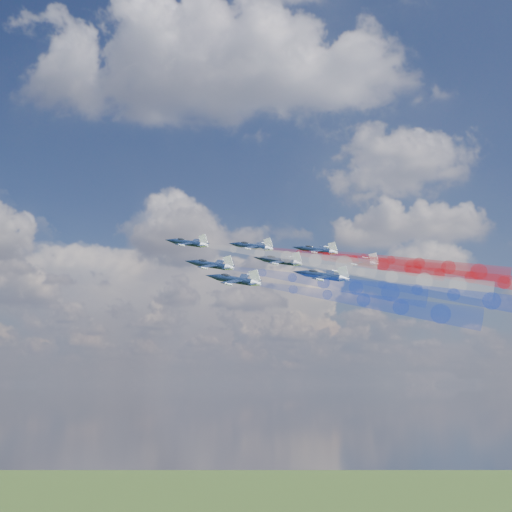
# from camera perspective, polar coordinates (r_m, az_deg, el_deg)

# --- Properties ---
(jet_lead) EXTENTS (16.42, 14.53, 9.56)m
(jet_lead) POSITION_cam_1_polar(r_m,az_deg,el_deg) (166.30, -6.08, 1.17)
(jet_lead) COLOR black
(trail_lead) EXTENTS (42.69, 17.97, 14.52)m
(trail_lead) POSITION_cam_1_polar(r_m,az_deg,el_deg) (154.32, 2.77, -0.06)
(trail_lead) COLOR silver
(jet_inner_left) EXTENTS (16.42, 14.53, 9.56)m
(jet_inner_left) POSITION_cam_1_polar(r_m,az_deg,el_deg) (148.81, -4.03, -0.80)
(jet_inner_left) COLOR black
(trail_inner_left) EXTENTS (42.69, 17.97, 14.52)m
(trail_inner_left) POSITION_cam_1_polar(r_m,az_deg,el_deg) (138.12, 6.07, -2.32)
(trail_inner_left) COLOR #1736C7
(jet_inner_right) EXTENTS (16.42, 14.53, 9.56)m
(jet_inner_right) POSITION_cam_1_polar(r_m,az_deg,el_deg) (168.28, -0.32, 0.86)
(jet_inner_right) COLOR black
(trail_inner_right) EXTENTS (42.69, 17.97, 14.52)m
(trail_inner_right) POSITION_cam_1_polar(r_m,az_deg,el_deg) (158.91, 8.73, -0.36)
(trail_inner_right) COLOR red
(jet_outer_left) EXTENTS (16.42, 14.53, 9.56)m
(jet_outer_left) POSITION_cam_1_polar(r_m,az_deg,el_deg) (133.89, -1.88, -2.15)
(jet_outer_left) COLOR black
(trail_outer_left) EXTENTS (42.69, 17.97, 14.52)m
(trail_outer_left) POSITION_cam_1_polar(r_m,az_deg,el_deg) (124.55, 9.57, -3.94)
(trail_outer_left) COLOR #1736C7
(jet_center_third) EXTENTS (16.42, 14.53, 9.56)m
(jet_center_third) POSITION_cam_1_polar(r_m,az_deg,el_deg) (155.73, 2.11, -0.44)
(jet_center_third) COLOR black
(trail_center_third) EXTENTS (42.69, 17.97, 14.52)m
(trail_center_third) POSITION_cam_1_polar(r_m,az_deg,el_deg) (147.75, 12.03, -1.83)
(trail_center_third) COLOR silver
(jet_outer_right) EXTENTS (16.42, 14.53, 9.56)m
(jet_outer_right) POSITION_cam_1_polar(r_m,az_deg,el_deg) (174.26, 5.44, 0.53)
(jet_outer_right) COLOR black
(trail_outer_right) EXTENTS (42.69, 17.97, 14.52)m
(trail_outer_right) POSITION_cam_1_polar(r_m,az_deg,el_deg) (167.52, 14.37, -0.66)
(trail_outer_right) COLOR red
(jet_rear_left) EXTENTS (16.42, 14.53, 9.56)m
(jet_rear_left) POSITION_cam_1_polar(r_m,az_deg,el_deg) (139.95, 6.00, -1.77)
(jet_rear_left) COLOR black
(trail_rear_left) EXTENTS (42.69, 17.97, 14.52)m
(trail_rear_left) POSITION_cam_1_polar(r_m,az_deg,el_deg) (134.16, 17.23, -3.36)
(trail_rear_left) COLOR #1736C7
(jet_rear_right) EXTENTS (16.42, 14.53, 9.56)m
(jet_rear_right) POSITION_cam_1_polar(r_m,az_deg,el_deg) (161.31, 8.90, -0.50)
(jet_rear_right) COLOR black
(trail_rear_right) EXTENTS (42.69, 17.97, 14.52)m
(trail_rear_right) POSITION_cam_1_polar(r_m,az_deg,el_deg) (156.46, 18.65, -1.80)
(trail_rear_right) COLOR red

